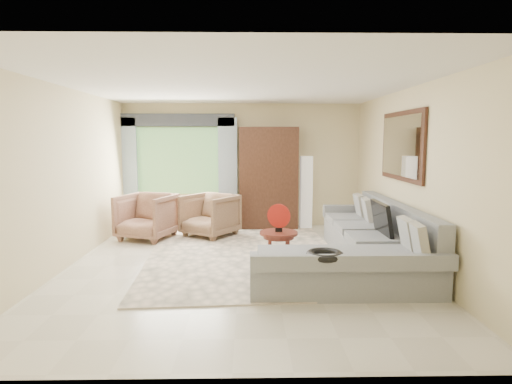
{
  "coord_description": "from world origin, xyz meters",
  "views": [
    {
      "loc": [
        0.13,
        -6.13,
        1.85
      ],
      "look_at": [
        0.25,
        0.35,
        1.05
      ],
      "focal_mm": 30.0,
      "sensor_mm": 36.0,
      "label": 1
    }
  ],
  "objects_px": {
    "potted_plant": "(135,215)",
    "armchair_left": "(147,216)",
    "sectional_sofa": "(363,249)",
    "armoire": "(268,178)",
    "floor_lamp": "(306,192)",
    "armchair_right": "(210,215)",
    "tv_screen": "(382,219)",
    "coffee_table": "(279,250)"
  },
  "relations": [
    {
      "from": "armoire",
      "to": "floor_lamp",
      "type": "xyz_separation_m",
      "value": [
        0.8,
        0.06,
        -0.3
      ]
    },
    {
      "from": "potted_plant",
      "to": "floor_lamp",
      "type": "height_order",
      "value": "floor_lamp"
    },
    {
      "from": "potted_plant",
      "to": "floor_lamp",
      "type": "distance_m",
      "value": 3.58
    },
    {
      "from": "sectional_sofa",
      "to": "floor_lamp",
      "type": "relative_size",
      "value": 2.31
    },
    {
      "from": "armchair_left",
      "to": "armchair_right",
      "type": "relative_size",
      "value": 1.04
    },
    {
      "from": "coffee_table",
      "to": "floor_lamp",
      "type": "relative_size",
      "value": 0.36
    },
    {
      "from": "armchair_left",
      "to": "armchair_right",
      "type": "bearing_deg",
      "value": 28.95
    },
    {
      "from": "floor_lamp",
      "to": "armchair_left",
      "type": "bearing_deg",
      "value": -161.48
    },
    {
      "from": "armchair_right",
      "to": "floor_lamp",
      "type": "height_order",
      "value": "floor_lamp"
    },
    {
      "from": "tv_screen",
      "to": "armchair_right",
      "type": "xyz_separation_m",
      "value": [
        -2.65,
        2.07,
        -0.31
      ]
    },
    {
      "from": "sectional_sofa",
      "to": "armchair_left",
      "type": "xyz_separation_m",
      "value": [
        -3.54,
        1.92,
        0.14
      ]
    },
    {
      "from": "armchair_left",
      "to": "coffee_table",
      "type": "bearing_deg",
      "value": -20.65
    },
    {
      "from": "potted_plant",
      "to": "armchair_left",
      "type": "bearing_deg",
      "value": -62.12
    },
    {
      "from": "potted_plant",
      "to": "armoire",
      "type": "relative_size",
      "value": 0.29
    },
    {
      "from": "tv_screen",
      "to": "sectional_sofa",
      "type": "bearing_deg",
      "value": -168.61
    },
    {
      "from": "armchair_right",
      "to": "potted_plant",
      "type": "xyz_separation_m",
      "value": [
        -1.58,
        0.61,
        -0.11
      ]
    },
    {
      "from": "tv_screen",
      "to": "coffee_table",
      "type": "xyz_separation_m",
      "value": [
        -1.49,
        -0.06,
        -0.43
      ]
    },
    {
      "from": "coffee_table",
      "to": "armoire",
      "type": "relative_size",
      "value": 0.26
    },
    {
      "from": "tv_screen",
      "to": "floor_lamp",
      "type": "bearing_deg",
      "value": 103.55
    },
    {
      "from": "armoire",
      "to": "floor_lamp",
      "type": "bearing_deg",
      "value": 4.29
    },
    {
      "from": "tv_screen",
      "to": "armchair_right",
      "type": "bearing_deg",
      "value": 142.12
    },
    {
      "from": "floor_lamp",
      "to": "armchair_right",
      "type": "bearing_deg",
      "value": -156.79
    },
    {
      "from": "tv_screen",
      "to": "potted_plant",
      "type": "relative_size",
      "value": 1.23
    },
    {
      "from": "tv_screen",
      "to": "floor_lamp",
      "type": "distance_m",
      "value": 2.99
    },
    {
      "from": "coffee_table",
      "to": "sectional_sofa",
      "type": "bearing_deg",
      "value": 0.29
    },
    {
      "from": "armchair_right",
      "to": "armoire",
      "type": "height_order",
      "value": "armoire"
    },
    {
      "from": "sectional_sofa",
      "to": "armchair_left",
      "type": "distance_m",
      "value": 4.03
    },
    {
      "from": "sectional_sofa",
      "to": "armchair_right",
      "type": "xyz_separation_m",
      "value": [
        -2.39,
        2.12,
        0.12
      ]
    },
    {
      "from": "coffee_table",
      "to": "floor_lamp",
      "type": "xyz_separation_m",
      "value": [
        0.79,
        2.96,
        0.46
      ]
    },
    {
      "from": "coffee_table",
      "to": "floor_lamp",
      "type": "height_order",
      "value": "floor_lamp"
    },
    {
      "from": "coffee_table",
      "to": "armchair_left",
      "type": "distance_m",
      "value": 3.02
    },
    {
      "from": "tv_screen",
      "to": "armoire",
      "type": "relative_size",
      "value": 0.35
    },
    {
      "from": "armchair_right",
      "to": "potted_plant",
      "type": "bearing_deg",
      "value": -166.15
    },
    {
      "from": "coffee_table",
      "to": "armoire",
      "type": "bearing_deg",
      "value": 90.26
    },
    {
      "from": "armoire",
      "to": "armchair_right",
      "type": "bearing_deg",
      "value": -146.02
    },
    {
      "from": "coffee_table",
      "to": "armoire",
      "type": "distance_m",
      "value": 3.0
    },
    {
      "from": "armoire",
      "to": "floor_lamp",
      "type": "relative_size",
      "value": 1.4
    },
    {
      "from": "sectional_sofa",
      "to": "floor_lamp",
      "type": "bearing_deg",
      "value": 98.33
    },
    {
      "from": "armchair_right",
      "to": "potted_plant",
      "type": "height_order",
      "value": "armchair_right"
    },
    {
      "from": "sectional_sofa",
      "to": "tv_screen",
      "type": "xyz_separation_m",
      "value": [
        0.27,
        0.05,
        0.44
      ]
    },
    {
      "from": "tv_screen",
      "to": "armoire",
      "type": "bearing_deg",
      "value": 117.81
    },
    {
      "from": "tv_screen",
      "to": "armchair_left",
      "type": "bearing_deg",
      "value": 153.94
    }
  ]
}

